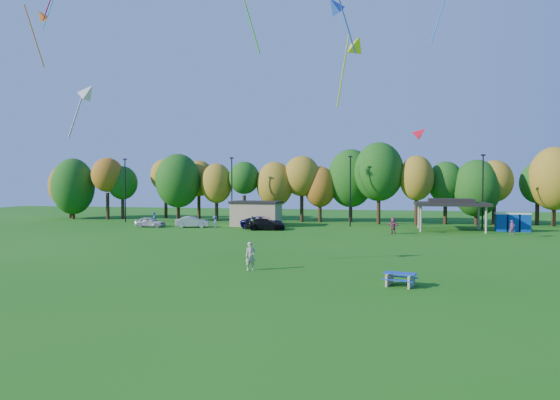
% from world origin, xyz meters
% --- Properties ---
extents(ground, '(160.00, 160.00, 0.00)m').
position_xyz_m(ground, '(0.00, 0.00, 0.00)').
color(ground, '#19600F').
rests_on(ground, ground).
extents(tree_line, '(93.57, 10.55, 11.15)m').
position_xyz_m(tree_line, '(-1.03, 45.51, 5.91)').
color(tree_line, black).
rests_on(tree_line, ground).
extents(lamp_posts, '(64.50, 0.25, 9.09)m').
position_xyz_m(lamp_posts, '(2.00, 40.00, 4.90)').
color(lamp_posts, black).
rests_on(lamp_posts, ground).
extents(utility_building, '(6.30, 4.30, 3.25)m').
position_xyz_m(utility_building, '(-10.00, 38.00, 1.64)').
color(utility_building, tan).
rests_on(utility_building, ground).
extents(pavilion, '(8.20, 6.20, 3.77)m').
position_xyz_m(pavilion, '(14.00, 37.00, 3.23)').
color(pavilion, tan).
rests_on(pavilion, ground).
extents(porta_potties, '(3.75, 1.18, 2.18)m').
position_xyz_m(porta_potties, '(20.87, 37.40, 1.10)').
color(porta_potties, '#0B3795').
rests_on(porta_potties, ground).
extents(picnic_table, '(1.96, 1.76, 0.72)m').
position_xyz_m(picnic_table, '(7.84, 3.40, 0.42)').
color(picnic_table, tan).
rests_on(picnic_table, ground).
extents(kite_flyer, '(0.80, 0.72, 1.83)m').
position_xyz_m(kite_flyer, '(-1.53, 6.27, 0.91)').
color(kite_flyer, '#CDAD99').
rests_on(kite_flyer, ground).
extents(car_a, '(3.90, 1.64, 1.32)m').
position_xyz_m(car_a, '(-22.71, 33.43, 0.66)').
color(car_a, silver).
rests_on(car_a, ground).
extents(car_b, '(4.48, 2.61, 1.40)m').
position_xyz_m(car_b, '(-17.31, 34.24, 0.70)').
color(car_b, '#A7A8AD').
rests_on(car_b, ground).
extents(car_c, '(5.87, 3.77, 1.51)m').
position_xyz_m(car_c, '(-8.11, 34.21, 0.75)').
color(car_c, '#0C0E49').
rests_on(car_c, ground).
extents(car_d, '(5.04, 2.77, 1.38)m').
position_xyz_m(car_d, '(-7.47, 32.92, 0.69)').
color(car_d, black).
rests_on(car_d, ground).
extents(far_person_0, '(0.64, 0.48, 1.58)m').
position_xyz_m(far_person_0, '(20.02, 33.65, 0.79)').
color(far_person_0, '#A64E79').
rests_on(far_person_0, ground).
extents(far_person_1, '(0.85, 1.00, 1.81)m').
position_xyz_m(far_person_1, '(-23.05, 35.02, 0.91)').
color(far_person_1, '#5792C1').
rests_on(far_person_1, ground).
extents(far_person_2, '(1.67, 1.47, 1.83)m').
position_xyz_m(far_person_2, '(7.41, 31.73, 0.92)').
color(far_person_2, '#853753').
rests_on(far_person_2, ground).
extents(far_person_3, '(0.99, 1.14, 1.53)m').
position_xyz_m(far_person_3, '(-14.22, 33.96, 0.76)').
color(far_person_3, '#48609E').
rests_on(far_person_3, ground).
extents(far_person_4, '(0.97, 1.01, 1.69)m').
position_xyz_m(far_person_4, '(-8.87, 32.20, 0.85)').
color(far_person_4, '#5F824F').
rests_on(far_person_4, ground).
extents(kite_3, '(2.71, 2.16, 4.56)m').
position_xyz_m(kite_3, '(3.15, 12.41, 18.62)').
color(kite_3, '#1C3D9C').
extents(kite_4, '(1.15, 0.90, 1.08)m').
position_xyz_m(kite_4, '(9.09, 8.21, 8.80)').
color(kite_4, red).
extents(kite_9, '(2.22, 1.20, 3.47)m').
position_xyz_m(kite_9, '(-10.93, 2.89, 11.21)').
color(kite_9, '#B3B3B3').
extents(kite_13, '(1.32, 3.05, 5.25)m').
position_xyz_m(kite_13, '(-21.96, 12.84, 19.81)').
color(kite_13, orange).
extents(kite_15, '(2.44, 3.14, 5.52)m').
position_xyz_m(kite_15, '(4.72, 12.19, 15.67)').
color(kite_15, '#CAD816').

